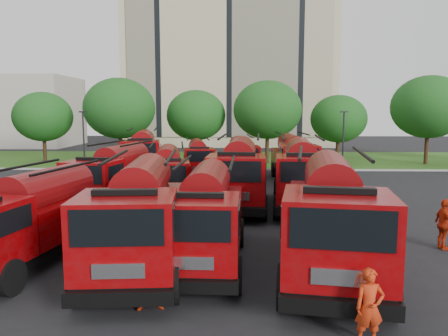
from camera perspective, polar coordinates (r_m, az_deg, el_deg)
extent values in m
plane|color=black|center=(20.53, -6.97, -7.08)|extent=(140.00, 140.00, 0.00)
cube|color=#254913|center=(46.02, -2.16, 1.15)|extent=(70.00, 16.00, 0.12)
cube|color=gray|center=(38.00, -2.96, -0.19)|extent=(70.00, 0.30, 0.14)
cube|color=tan|center=(68.04, 0.78, 13.70)|extent=(30.00, 14.00, 25.00)
cube|color=black|center=(60.99, 0.67, 14.42)|extent=(28.00, 0.15, 22.00)
cube|color=#A49C91|center=(71.70, -25.99, 6.63)|extent=(18.00, 12.00, 10.00)
cylinder|color=#382314|center=(46.86, -22.35, 2.09)|extent=(0.36, 0.36, 2.38)
ellipsoid|color=#134313|center=(46.70, -22.56, 6.21)|extent=(5.71, 5.71, 4.86)
cylinder|color=#382314|center=(42.76, -13.34, 2.27)|extent=(0.36, 0.36, 2.80)
ellipsoid|color=#134313|center=(42.59, -13.50, 7.58)|extent=(6.72, 6.72, 5.71)
cylinder|color=#382314|center=(44.00, -3.64, 2.37)|extent=(0.36, 0.36, 2.45)
ellipsoid|color=#134313|center=(43.83, -3.67, 6.89)|extent=(5.88, 5.88, 5.00)
cylinder|color=#382314|center=(42.41, 5.64, 2.35)|extent=(0.36, 0.36, 2.73)
ellipsoid|color=#134313|center=(42.24, 5.71, 7.57)|extent=(6.55, 6.55, 5.57)
cylinder|color=#382314|center=(44.46, 14.59, 2.08)|extent=(0.36, 0.36, 2.27)
ellipsoid|color=#134313|center=(44.28, 14.73, 6.23)|extent=(5.46, 5.46, 4.64)
cylinder|color=#382314|center=(45.50, 24.90, 2.12)|extent=(0.36, 0.36, 2.87)
ellipsoid|color=#134313|center=(45.35, 25.19, 7.23)|extent=(6.89, 6.89, 5.85)
cylinder|color=black|center=(39.16, -17.84, 3.26)|extent=(0.14, 0.14, 5.00)
cube|color=black|center=(39.07, -17.99, 6.99)|extent=(0.60, 0.25, 0.12)
cylinder|color=black|center=(38.01, 15.30, 3.24)|extent=(0.14, 0.14, 5.00)
cube|color=black|center=(37.91, 15.44, 7.09)|extent=(0.60, 0.25, 0.12)
cube|color=black|center=(16.38, -23.83, -9.21)|extent=(3.35, 6.95, 0.29)
cube|color=#780002|center=(17.02, -21.91, -5.84)|extent=(3.08, 4.73, 1.24)
cylinder|color=#5D0809|center=(16.82, -22.07, -2.49)|extent=(2.12, 4.19, 1.43)
cylinder|color=black|center=(13.91, -26.14, -12.72)|extent=(0.52, 1.09, 1.05)
cylinder|color=black|center=(18.36, -23.48, -7.72)|extent=(0.52, 1.09, 1.05)
cylinder|color=black|center=(17.21, -17.46, -8.44)|extent=(0.52, 1.09, 1.05)
cube|color=black|center=(14.81, -10.87, -10.14)|extent=(3.05, 7.65, 0.32)
cube|color=black|center=(11.33, -13.55, -16.17)|extent=(2.68, 0.48, 0.37)
cube|color=#780002|center=(12.04, -12.67, -8.36)|extent=(2.80, 2.55, 2.08)
cube|color=black|center=(10.78, -13.81, -7.62)|extent=(2.24, 0.24, 0.91)
cube|color=#780002|center=(15.71, -10.36, -5.87)|extent=(3.01, 5.11, 1.39)
cylinder|color=#5D0809|center=(15.49, -10.46, -1.79)|extent=(1.96, 4.60, 1.60)
cylinder|color=black|center=(12.53, -18.38, -14.25)|extent=(0.47, 1.20, 1.17)
cylinder|color=black|center=(12.13, -6.74, -14.65)|extent=(0.47, 1.20, 1.17)
cylinder|color=black|center=(16.86, -14.15, -8.43)|extent=(0.47, 1.20, 1.17)
cylinder|color=black|center=(16.56, -5.69, -8.52)|extent=(0.47, 1.20, 1.17)
cube|color=black|center=(15.11, -2.55, -9.86)|extent=(2.46, 6.99, 0.30)
cube|color=black|center=(11.84, -4.29, -15.14)|extent=(2.48, 0.31, 0.35)
cube|color=#780002|center=(12.53, -3.66, -8.23)|extent=(2.48, 2.24, 1.93)
cube|color=black|center=(11.35, -4.35, -7.57)|extent=(2.08, 0.10, 0.84)
cube|color=#780002|center=(15.94, -2.17, -5.98)|extent=(2.55, 4.62, 1.29)
cylinder|color=#5D0809|center=(15.73, -2.19, -2.25)|extent=(1.59, 4.19, 1.48)
cylinder|color=black|center=(12.90, -8.89, -13.50)|extent=(0.38, 1.10, 1.09)
cylinder|color=black|center=(12.64, 1.55, -13.86)|extent=(0.38, 1.10, 1.09)
cylinder|color=black|center=(16.97, -5.81, -8.28)|extent=(0.38, 1.10, 1.09)
cylinder|color=black|center=(16.77, 1.98, -8.43)|extent=(0.38, 1.10, 1.09)
cube|color=black|center=(14.52, 13.68, -10.45)|extent=(3.74, 8.13, 0.34)
cube|color=black|center=(10.84, 14.87, -17.16)|extent=(2.81, 0.70, 0.39)
cube|color=#780002|center=(11.59, 14.61, -8.58)|extent=(3.08, 2.85, 2.18)
cube|color=black|center=(10.25, 15.20, -7.80)|extent=(2.33, 0.41, 0.95)
cube|color=#780002|center=(15.46, 13.54, -5.89)|extent=(3.50, 5.50, 1.45)
cylinder|color=#5D0809|center=(15.24, 13.67, -1.54)|extent=(2.38, 4.90, 1.68)
cylinder|color=black|center=(11.80, 8.00, -15.16)|extent=(0.58, 1.28, 1.23)
cylinder|color=black|center=(12.00, 20.82, -15.21)|extent=(0.58, 1.28, 1.23)
cylinder|color=black|center=(16.45, 8.76, -8.58)|extent=(0.58, 1.28, 1.23)
cylinder|color=black|center=(16.59, 17.77, -8.72)|extent=(0.58, 1.28, 1.23)
cube|color=black|center=(24.48, -14.01, -3.31)|extent=(3.46, 7.31, 0.30)
cube|color=black|center=(21.40, -18.09, -5.14)|extent=(2.51, 0.67, 0.35)
cube|color=#780002|center=(22.18, -16.75, -1.56)|extent=(2.79, 2.59, 1.96)
cube|color=black|center=(21.14, -18.23, -0.81)|extent=(2.08, 0.41, 0.85)
cube|color=#780002|center=(25.33, -13.00, -1.08)|extent=(3.20, 4.96, 1.30)
cylinder|color=#5D0809|center=(25.20, -13.07, 1.32)|extent=(2.19, 4.41, 1.50)
cylinder|color=black|center=(22.78, -19.44, -4.57)|extent=(0.53, 1.15, 1.10)
cylinder|color=black|center=(21.71, -14.18, -4.96)|extent=(0.53, 1.15, 1.10)
cylinder|color=black|center=(26.59, -14.59, -2.70)|extent=(0.53, 1.15, 1.10)
cylinder|color=black|center=(25.67, -9.95, -2.93)|extent=(0.53, 1.15, 1.10)
cube|color=black|center=(24.54, -7.40, -3.18)|extent=(3.07, 6.96, 0.29)
cube|color=black|center=(21.20, -7.64, -5.02)|extent=(2.41, 0.55, 0.34)
cube|color=#780002|center=(22.08, -7.60, -1.53)|extent=(2.61, 2.40, 1.87)
cube|color=black|center=(20.95, -7.71, -0.82)|extent=(2.01, 0.31, 0.82)
cube|color=#780002|center=(25.45, -7.37, -1.04)|extent=(2.91, 4.69, 1.25)
cylinder|color=#5D0809|center=(25.32, -7.41, 1.24)|extent=(1.96, 4.19, 1.44)
cylinder|color=black|center=(22.17, -10.43, -4.65)|extent=(0.47, 1.09, 1.06)
cylinder|color=black|center=(22.10, -4.69, -4.59)|extent=(0.47, 1.09, 1.06)
cylinder|color=black|center=(26.31, -9.71, -2.72)|extent=(0.47, 1.09, 1.06)
cylinder|color=black|center=(26.25, -4.88, -2.66)|extent=(0.47, 1.09, 1.06)
cube|color=black|center=(23.46, 1.96, -3.38)|extent=(2.97, 7.90, 0.33)
cube|color=black|center=(19.61, 1.40, -5.71)|extent=(2.79, 0.43, 0.39)
cube|color=#780002|center=(20.62, 1.62, -1.36)|extent=(2.85, 2.59, 2.17)
cube|color=black|center=(19.32, 1.42, -0.47)|extent=(2.33, 0.18, 0.94)
cube|color=#780002|center=(24.51, 2.11, -0.80)|extent=(3.00, 5.25, 1.44)
cylinder|color=#5D0809|center=(24.37, 2.13, 1.94)|extent=(1.92, 4.75, 1.67)
cylinder|color=black|center=(20.76, -1.97, -5.13)|extent=(0.45, 1.24, 1.22)
cylinder|color=black|center=(20.62, 5.13, -5.24)|extent=(0.45, 1.24, 1.22)
cylinder|color=black|center=(25.53, -0.69, -2.74)|extent=(0.45, 1.24, 1.22)
cylinder|color=black|center=(25.42, 5.06, -2.81)|extent=(0.45, 1.24, 1.22)
cube|color=black|center=(23.71, 10.02, -3.39)|extent=(3.21, 7.90, 0.33)
cube|color=black|center=(19.91, 10.65, -5.66)|extent=(2.76, 0.52, 0.39)
cube|color=#780002|center=(20.90, 10.51, -1.42)|extent=(2.90, 2.65, 2.15)
cube|color=black|center=(19.62, 10.77, -0.54)|extent=(2.31, 0.26, 0.94)
cube|color=#780002|center=(24.76, 9.91, -0.86)|extent=(3.14, 5.28, 1.43)
cylinder|color=#5D0809|center=(24.62, 9.97, 1.83)|extent=(2.05, 4.75, 1.65)
cylinder|color=black|center=(20.89, 6.98, -5.12)|extent=(0.49, 1.24, 1.21)
cylinder|color=black|center=(21.06, 13.91, -5.18)|extent=(0.49, 1.24, 1.21)
cylinder|color=black|center=(25.64, 6.94, -2.76)|extent=(0.49, 1.24, 1.21)
cylinder|color=black|center=(25.78, 12.58, -2.83)|extent=(0.49, 1.24, 1.21)
cube|color=black|center=(34.66, -10.54, 0.03)|extent=(3.68, 8.01, 0.33)
cube|color=black|center=(30.80, -10.95, -1.01)|extent=(2.76, 0.69, 0.39)
cube|color=#780002|center=(31.89, -10.86, 1.62)|extent=(3.04, 2.81, 2.15)
cube|color=black|center=(30.62, -11.03, 2.31)|extent=(2.29, 0.41, 0.94)
cube|color=#780002|center=(35.76, -10.46, 1.68)|extent=(3.44, 5.42, 1.43)
cylinder|color=#5D0809|center=(35.66, -10.50, 3.55)|extent=(2.34, 4.82, 1.65)
cylinder|color=black|center=(31.95, -13.10, -0.87)|extent=(0.57, 1.26, 1.21)
cylinder|color=black|center=(31.78, -8.55, -0.80)|extent=(0.57, 1.26, 1.21)
cylinder|color=black|center=(36.73, -12.33, 0.22)|extent=(0.57, 1.26, 1.21)
cylinder|color=black|center=(36.58, -8.37, 0.29)|extent=(0.57, 1.26, 1.21)
cube|color=black|center=(33.94, -3.39, -0.26)|extent=(2.85, 6.40, 0.27)
cube|color=black|center=(30.84, -3.11, -1.12)|extent=(2.22, 0.52, 0.31)
cube|color=#780002|center=(31.71, -3.22, 1.01)|extent=(2.41, 2.22, 1.72)
cube|color=black|center=(30.69, -3.13, 1.54)|extent=(1.84, 0.30, 0.75)
cube|color=#780002|center=(34.81, -3.48, 1.11)|extent=(2.70, 4.32, 1.15)
cylinder|color=#5D0809|center=(34.72, -3.49, 2.65)|extent=(1.82, 3.86, 1.33)
cylinder|color=black|center=(31.64, -5.03, -1.00)|extent=(0.44, 1.01, 0.97)
cylinder|color=black|center=(31.74, -1.35, -0.95)|extent=(0.44, 1.01, 0.97)
cylinder|color=black|center=(35.49, -5.15, -0.08)|extent=(0.44, 1.01, 0.97)
cylinder|color=black|center=(35.58, -1.88, -0.03)|extent=(0.44, 1.01, 0.97)
cube|color=black|center=(34.75, 2.19, -0.02)|extent=(2.70, 6.67, 0.28)
cube|color=black|center=(31.51, 2.77, -0.89)|extent=(2.34, 0.44, 0.33)
cube|color=#780002|center=(32.42, 2.58, 1.30)|extent=(2.45, 2.24, 1.81)
cube|color=black|center=(31.35, 2.78, 1.85)|extent=(1.95, 0.22, 0.79)
cube|color=#780002|center=(35.67, 2.03, 1.38)|extent=(2.64, 4.46, 1.21)
cylinder|color=#5D0809|center=(35.58, 2.04, 2.96)|extent=(1.73, 4.01, 1.39)
cylinder|color=black|center=(32.29, 0.71, -0.76)|extent=(0.41, 1.05, 1.02)
cylinder|color=black|center=(32.51, 4.47, -0.72)|extent=(0.41, 1.05, 1.02)
cylinder|color=black|center=(36.33, 0.25, 0.17)|extent=(0.41, 1.05, 1.02)
cylinder|color=black|center=(36.53, 3.60, 0.19)|extent=(0.41, 1.05, 1.02)
cube|color=black|center=(32.74, 9.01, -0.46)|extent=(2.61, 7.27, 0.31)
cube|color=black|center=(29.20, 10.16, -1.55)|extent=(2.58, 0.35, 0.36)
cube|color=#780002|center=(30.19, 9.81, 1.07)|extent=(2.59, 2.35, 2.00)
cube|color=black|center=(29.02, 10.23, 1.72)|extent=(2.16, 0.13, 0.87)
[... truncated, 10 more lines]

